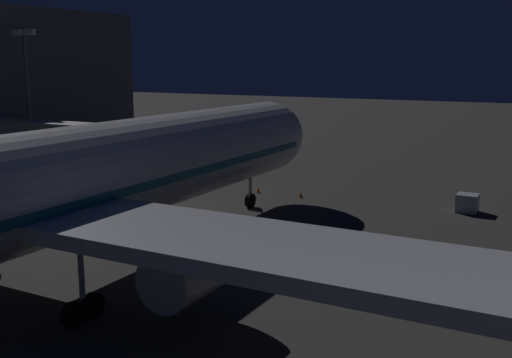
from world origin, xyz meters
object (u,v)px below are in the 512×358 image
object	(u,v)px
airliner_at_gate	(33,192)
traffic_cone_nose_port	(301,195)
baggage_container_near_belt	(467,203)
traffic_cone_nose_starboard	(258,190)
jet_bridge	(92,140)
apron_floodlight_mast	(28,93)

from	to	relation	value
airliner_at_gate	traffic_cone_nose_port	xyz separation A→B (m)	(-2.20, -28.26, -5.37)
baggage_container_near_belt	traffic_cone_nose_starboard	xyz separation A→B (m)	(18.67, 1.64, -0.47)
traffic_cone_nose_starboard	traffic_cone_nose_port	bearing A→B (deg)	180.00
baggage_container_near_belt	traffic_cone_nose_starboard	distance (m)	18.75
traffic_cone_nose_starboard	baggage_container_near_belt	bearing A→B (deg)	-174.99
airliner_at_gate	baggage_container_near_belt	size ratio (longest dim) A/B	35.53
jet_bridge	traffic_cone_nose_port	distance (m)	18.97
baggage_container_near_belt	traffic_cone_nose_port	xyz separation A→B (m)	(14.27, 1.64, -0.47)
airliner_at_gate	baggage_container_near_belt	distance (m)	34.48
baggage_container_near_belt	traffic_cone_nose_port	world-z (taller)	baggage_container_near_belt
jet_bridge	apron_floodlight_mast	distance (m)	14.99
baggage_container_near_belt	traffic_cone_nose_starboard	bearing A→B (deg)	5.01
jet_bridge	traffic_cone_nose_port	size ratio (longest dim) A/B	40.52
airliner_at_gate	jet_bridge	xyz separation A→B (m)	(11.95, -16.85, 0.07)
airliner_at_gate	baggage_container_near_belt	world-z (taller)	airliner_at_gate
baggage_container_near_belt	jet_bridge	bearing A→B (deg)	24.66
jet_bridge	apron_floodlight_mast	bearing A→B (deg)	-21.98
airliner_at_gate	apron_floodlight_mast	bearing A→B (deg)	-41.20
apron_floodlight_mast	traffic_cone_nose_port	bearing A→B (deg)	-167.89
apron_floodlight_mast	baggage_container_near_belt	world-z (taller)	apron_floodlight_mast
apron_floodlight_mast	baggage_container_near_belt	distance (m)	43.45
traffic_cone_nose_starboard	jet_bridge	bearing A→B (deg)	49.49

